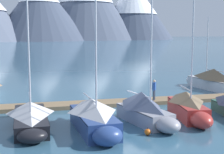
{
  "coord_description": "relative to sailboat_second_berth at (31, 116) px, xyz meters",
  "views": [
    {
      "loc": [
        -6.84,
        -21.82,
        5.89
      ],
      "look_at": [
        0.0,
        6.0,
        2.0
      ],
      "focal_mm": 53.72,
      "sensor_mm": 36.0,
      "label": 1
    }
  ],
  "objects": [
    {
      "name": "sailboat_second_berth",
      "position": [
        0.0,
        0.0,
        0.0
      ],
      "size": [
        2.25,
        6.88,
        8.9
      ],
      "color": "black",
      "rests_on": "ground"
    },
    {
      "name": "mountain_shoulder_ridge",
      "position": [
        7.36,
        211.49,
        20.76
      ],
      "size": [
        65.77,
        65.77,
        41.42
      ],
      "color": "#424C60",
      "rests_on": "ground"
    },
    {
      "name": "sailboat_mid_dock_port",
      "position": [
        3.66,
        -1.77,
        0.16
      ],
      "size": [
        2.4,
        6.32,
        7.61
      ],
      "color": "navy",
      "rests_on": "ground"
    },
    {
      "name": "dock",
      "position": [
        6.92,
        5.1,
        -0.59
      ],
      "size": [
        26.17,
        2.11,
        0.3
      ],
      "color": "#846B4C",
      "rests_on": "ground"
    },
    {
      "name": "mooring_buoy_inner_mooring",
      "position": [
        6.49,
        -3.18,
        -0.55
      ],
      "size": [
        0.37,
        0.37,
        0.45
      ],
      "color": "orange",
      "rests_on": "ground"
    },
    {
      "name": "person_on_dock",
      "position": [
        9.89,
        4.72,
        0.52
      ],
      "size": [
        0.4,
        0.49,
        1.69
      ],
      "color": "#384256",
      "rests_on": "dock"
    },
    {
      "name": "sailboat_end_of_dock",
      "position": [
        18.02,
        9.92,
        0.3
      ],
      "size": [
        2.38,
        6.98,
        7.36
      ],
      "color": "silver",
      "rests_on": "ground"
    },
    {
      "name": "sailboat_mid_dock_starboard",
      "position": [
        7.21,
        -0.82,
        0.19
      ],
      "size": [
        2.91,
        5.82,
        8.25
      ],
      "color": "#93939E",
      "rests_on": "ground"
    },
    {
      "name": "mountain_rear_spur",
      "position": [
        78.88,
        232.65,
        23.6
      ],
      "size": [
        63.16,
        63.16,
        45.34
      ],
      "color": "#424C60",
      "rests_on": "ground"
    },
    {
      "name": "mountain_east_summit",
      "position": [
        41.81,
        230.81,
        28.11
      ],
      "size": [
        78.32,
        78.32,
        54.34
      ],
      "color": "#4C566B",
      "rests_on": "ground"
    },
    {
      "name": "sailboat_far_berth",
      "position": [
        10.45,
        -0.43,
        0.11
      ],
      "size": [
        2.33,
        6.02,
        9.28
      ],
      "color": "#B2332D",
      "rests_on": "ground"
    },
    {
      "name": "ground_plane",
      "position": [
        6.92,
        1.1,
        -0.74
      ],
      "size": [
        700.0,
        700.0,
        0.0
      ],
      "primitive_type": "plane",
      "color": "#335B75"
    }
  ]
}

